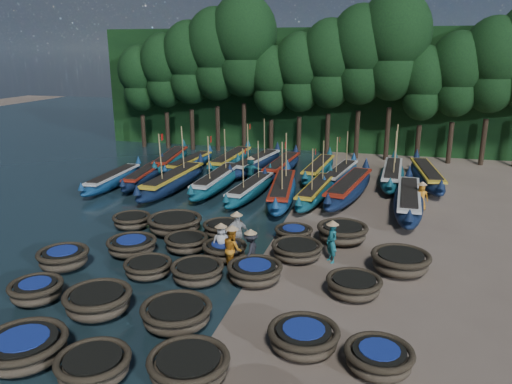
% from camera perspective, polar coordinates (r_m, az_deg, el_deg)
% --- Properties ---
extents(ground, '(120.00, 120.00, 0.00)m').
position_cam_1_polar(ground, '(21.71, 1.19, -6.63)').
color(ground, '#7A6959').
rests_on(ground, ground).
extents(foliage_wall, '(40.00, 3.00, 10.00)m').
position_cam_1_polar(foliage_wall, '(43.35, 8.78, 11.44)').
color(foliage_wall, black).
rests_on(foliage_wall, ground).
extents(coracle_1, '(2.40, 2.40, 0.79)m').
position_cam_1_polar(coracle_1, '(15.74, -24.98, -15.85)').
color(coracle_1, brown).
rests_on(coracle_1, ground).
extents(coracle_2, '(2.24, 2.24, 0.74)m').
position_cam_1_polar(coracle_2, '(14.39, -18.08, -18.41)').
color(coracle_2, brown).
rests_on(coracle_2, ground).
extents(coracle_3, '(2.20, 2.20, 0.73)m').
position_cam_1_polar(coracle_3, '(13.88, -7.70, -19.12)').
color(coracle_3, brown).
rests_on(coracle_3, ground).
extents(coracle_5, '(1.93, 1.93, 0.74)m').
position_cam_1_polar(coracle_5, '(18.92, -23.83, -10.27)').
color(coracle_5, brown).
rests_on(coracle_5, ground).
extents(coracle_6, '(2.59, 2.59, 0.84)m').
position_cam_1_polar(coracle_6, '(17.35, -17.61, -11.83)').
color(coracle_6, brown).
rests_on(coracle_6, ground).
extents(coracle_7, '(2.38, 2.38, 0.77)m').
position_cam_1_polar(coracle_7, '(16.15, -9.08, -13.62)').
color(coracle_7, brown).
rests_on(coracle_7, ground).
extents(coracle_8, '(2.32, 2.32, 0.75)m').
position_cam_1_polar(coracle_8, '(14.91, 5.46, -16.24)').
color(coracle_8, brown).
rests_on(coracle_8, ground).
extents(coracle_9, '(2.21, 2.21, 0.72)m').
position_cam_1_polar(coracle_9, '(14.43, 13.86, -17.98)').
color(coracle_9, brown).
rests_on(coracle_9, ground).
extents(coracle_10, '(2.13, 2.13, 0.80)m').
position_cam_1_polar(coracle_10, '(21.16, -21.16, -7.05)').
color(coracle_10, brown).
rests_on(coracle_10, ground).
extents(coracle_11, '(2.16, 2.16, 0.64)m').
position_cam_1_polar(coracle_11, '(19.59, -12.24, -8.46)').
color(coracle_11, brown).
rests_on(coracle_11, ground).
extents(coracle_12, '(2.35, 2.35, 0.75)m').
position_cam_1_polar(coracle_12, '(18.80, -6.71, -9.08)').
color(coracle_12, brown).
rests_on(coracle_12, ground).
extents(coracle_13, '(2.23, 2.23, 0.74)m').
position_cam_1_polar(coracle_13, '(18.69, -0.14, -9.11)').
color(coracle_13, brown).
rests_on(coracle_13, ground).
extents(coracle_14, '(2.32, 2.32, 0.72)m').
position_cam_1_polar(coracle_14, '(18.06, 11.12, -10.45)').
color(coracle_14, brown).
rests_on(coracle_14, ground).
extents(coracle_15, '(2.44, 2.44, 0.70)m').
position_cam_1_polar(coracle_15, '(21.72, -14.01, -5.97)').
color(coracle_15, brown).
rests_on(coracle_15, ground).
extents(coracle_16, '(2.06, 2.06, 0.70)m').
position_cam_1_polar(coracle_16, '(21.61, -7.97, -5.76)').
color(coracle_16, brown).
rests_on(coracle_16, ground).
extents(coracle_17, '(1.85, 1.85, 0.74)m').
position_cam_1_polar(coracle_17, '(20.58, -3.62, -6.69)').
color(coracle_17, brown).
rests_on(coracle_17, ground).
extents(coracle_18, '(2.46, 2.46, 0.69)m').
position_cam_1_polar(coracle_18, '(20.72, 4.70, -6.65)').
color(coracle_18, brown).
rests_on(coracle_18, ground).
extents(coracle_19, '(2.57, 2.57, 0.83)m').
position_cam_1_polar(coracle_19, '(20.19, 16.19, -7.65)').
color(coracle_19, brown).
rests_on(coracle_19, ground).
extents(coracle_20, '(1.85, 1.85, 0.67)m').
position_cam_1_polar(coracle_20, '(24.84, -14.01, -3.20)').
color(coracle_20, brown).
rests_on(coracle_20, ground).
extents(coracle_21, '(2.72, 2.72, 0.84)m').
position_cam_1_polar(coracle_21, '(23.71, -9.26, -3.61)').
color(coracle_21, brown).
rests_on(coracle_21, ground).
extents(coracle_22, '(1.89, 1.89, 0.68)m').
position_cam_1_polar(coracle_22, '(23.11, -3.76, -4.19)').
color(coracle_22, brown).
rests_on(coracle_22, ground).
extents(coracle_23, '(1.79, 1.79, 0.64)m').
position_cam_1_polar(coracle_23, '(22.61, 4.32, -4.73)').
color(coracle_23, brown).
rests_on(coracle_23, ground).
extents(coracle_24, '(2.57, 2.57, 0.83)m').
position_cam_1_polar(coracle_24, '(22.66, 9.84, -4.58)').
color(coracle_24, brown).
rests_on(coracle_24, ground).
extents(long_boat_0, '(1.42, 7.36, 1.30)m').
position_cam_1_polar(long_boat_0, '(32.50, -15.99, 1.41)').
color(long_boat_0, navy).
rests_on(long_boat_0, ground).
extents(long_boat_1, '(2.03, 7.30, 1.29)m').
position_cam_1_polar(long_boat_1, '(32.93, -12.58, 1.84)').
color(long_boat_1, '#101D3D').
rests_on(long_boat_1, ground).
extents(long_boat_2, '(1.94, 8.88, 3.77)m').
position_cam_1_polar(long_boat_2, '(30.86, -9.45, 1.26)').
color(long_boat_2, '#101D3D').
rests_on(long_boat_2, ground).
extents(long_boat_3, '(1.70, 8.44, 3.59)m').
position_cam_1_polar(long_boat_3, '(30.73, -4.45, 1.31)').
color(long_boat_3, '#10555C').
rests_on(long_boat_3, ground).
extents(long_boat_4, '(1.99, 7.45, 3.18)m').
position_cam_1_polar(long_boat_4, '(29.02, -0.64, 0.34)').
color(long_boat_4, '#10555C').
rests_on(long_boat_4, ground).
extents(long_boat_5, '(2.59, 8.64, 3.70)m').
position_cam_1_polar(long_boat_5, '(28.45, 3.00, 0.16)').
color(long_boat_5, navy).
rests_on(long_boat_5, ground).
extents(long_boat_6, '(2.10, 7.71, 3.29)m').
position_cam_1_polar(long_boat_6, '(28.69, 6.88, 0.07)').
color(long_boat_6, '#10555C').
rests_on(long_boat_6, ground).
extents(long_boat_7, '(3.04, 8.86, 1.58)m').
position_cam_1_polar(long_boat_7, '(29.34, 10.58, 0.43)').
color(long_boat_7, '#101D3D').
rests_on(long_boat_7, ground).
extents(long_boat_8, '(1.78, 8.89, 1.57)m').
position_cam_1_polar(long_boat_8, '(27.74, 17.03, -0.94)').
color(long_boat_8, '#101D3D').
rests_on(long_boat_8, ground).
extents(long_boat_9, '(2.56, 8.02, 1.43)m').
position_cam_1_polar(long_boat_9, '(37.05, -9.71, 3.65)').
color(long_boat_9, '#10555C').
rests_on(long_boat_9, ground).
extents(long_boat_10, '(1.88, 7.30, 1.29)m').
position_cam_1_polar(long_boat_10, '(35.83, -7.60, 3.23)').
color(long_boat_10, navy).
rests_on(long_boat_10, ground).
extents(long_boat_11, '(1.81, 8.48, 1.49)m').
position_cam_1_polar(long_boat_11, '(36.29, -2.90, 3.64)').
color(long_boat_11, '#10555C').
rests_on(long_boat_11, ground).
extents(long_boat_12, '(2.83, 8.33, 3.59)m').
position_cam_1_polar(long_boat_12, '(35.26, 0.00, 3.30)').
color(long_boat_12, '#101D3D').
rests_on(long_boat_12, ground).
extents(long_boat_13, '(1.95, 8.05, 1.42)m').
position_cam_1_polar(long_boat_13, '(34.54, 2.97, 2.95)').
color(long_boat_13, '#101D3D').
rests_on(long_boat_13, ground).
extents(long_boat_14, '(2.00, 7.89, 1.39)m').
position_cam_1_polar(long_boat_14, '(34.02, 7.15, 2.62)').
color(long_boat_14, '#10555C').
rests_on(long_boat_14, ground).
extents(long_boat_15, '(2.52, 7.37, 3.17)m').
position_cam_1_polar(long_boat_15, '(32.94, 9.60, 2.03)').
color(long_boat_15, navy).
rests_on(long_boat_15, ground).
extents(long_boat_16, '(1.78, 8.62, 3.66)m').
position_cam_1_polar(long_boat_16, '(33.22, 15.29, 1.93)').
color(long_boat_16, '#10555C').
rests_on(long_boat_16, ground).
extents(long_boat_17, '(2.51, 8.67, 1.54)m').
position_cam_1_polar(long_boat_17, '(33.58, 18.92, 1.78)').
color(long_boat_17, '#101D3D').
rests_on(long_boat_17, ground).
extents(fisherman_0, '(0.84, 0.67, 1.70)m').
position_cam_1_polar(fisherman_0, '(20.50, -3.99, -5.59)').
color(fisherman_0, beige).
rests_on(fisherman_0, ground).
extents(fisherman_1, '(0.69, 0.73, 1.88)m').
position_cam_1_polar(fisherman_1, '(20.44, 8.66, -5.47)').
color(fisherman_1, '#1A666E').
rests_on(fisherman_1, ground).
extents(fisherman_2, '(1.05, 1.09, 1.96)m').
position_cam_1_polar(fisherman_2, '(19.53, -2.71, -6.39)').
color(fisherman_2, orange).
rests_on(fisherman_2, ground).
extents(fisherman_3, '(0.65, 1.05, 1.77)m').
position_cam_1_polar(fisherman_3, '(19.61, -0.62, -6.57)').
color(fisherman_3, black).
rests_on(fisherman_3, ground).
extents(fisherman_4, '(1.11, 0.87, 1.96)m').
position_cam_1_polar(fisherman_4, '(21.09, -2.21, -4.60)').
color(fisherman_4, beige).
rests_on(fisherman_4, ground).
extents(fisherman_5, '(1.52, 0.53, 1.83)m').
position_cam_1_polar(fisherman_5, '(32.21, -0.61, 2.57)').
color(fisherman_5, '#1A666E').
rests_on(fisherman_5, ground).
extents(fisherman_6, '(0.73, 0.52, 1.69)m').
position_cam_1_polar(fisherman_6, '(28.04, 18.38, -0.40)').
color(fisherman_6, orange).
rests_on(fisherman_6, ground).
extents(tree_0, '(3.68, 3.68, 8.68)m').
position_cam_1_polar(tree_0, '(44.63, -13.11, 12.60)').
color(tree_0, black).
rests_on(tree_0, ground).
extents(tree_1, '(4.09, 4.09, 9.65)m').
position_cam_1_polar(tree_1, '(43.58, -10.41, 13.56)').
color(tree_1, black).
rests_on(tree_1, ground).
extents(tree_2, '(4.51, 4.51, 10.63)m').
position_cam_1_polar(tree_2, '(42.64, -7.56, 14.54)').
color(tree_2, black).
rests_on(tree_2, ground).
extents(tree_3, '(4.92, 4.92, 11.60)m').
position_cam_1_polar(tree_3, '(41.81, -4.57, 15.52)').
color(tree_3, black).
rests_on(tree_3, ground).
extents(tree_4, '(5.34, 5.34, 12.58)m').
position_cam_1_polar(tree_4, '(41.11, -1.44, 16.50)').
color(tree_4, black).
rests_on(tree_4, ground).
extents(tree_5, '(3.68, 3.68, 8.68)m').
position_cam_1_polar(tree_5, '(40.59, 1.79, 12.69)').
color(tree_5, black).
rests_on(tree_5, ground).
extents(tree_6, '(4.09, 4.09, 9.65)m').
position_cam_1_polar(tree_6, '(40.10, 5.09, 13.56)').
color(tree_6, black).
rests_on(tree_6, ground).
extents(tree_7, '(4.51, 4.51, 10.63)m').
position_cam_1_polar(tree_7, '(39.74, 8.49, 14.40)').
color(tree_7, black).
rests_on(tree_7, ground).
extents(tree_8, '(4.92, 4.92, 11.60)m').
position_cam_1_polar(tree_8, '(39.53, 11.96, 15.21)').
color(tree_8, black).
rests_on(tree_8, ground).
extents(tree_9, '(5.34, 5.34, 12.58)m').
position_cam_1_polar(tree_9, '(39.46, 15.48, 15.97)').
color(tree_9, black).
rests_on(tree_9, ground).
extents(tree_10, '(3.68, 3.68, 8.68)m').
position_cam_1_polar(tree_10, '(39.60, 18.58, 11.79)').
color(tree_10, black).
rests_on(tree_10, ground).
extents(tree_11, '(4.09, 4.09, 9.65)m').
position_cam_1_polar(tree_11, '(39.76, 22.04, 12.46)').
color(tree_11, black).
rests_on(tree_11, ground).
extents(tree_12, '(4.51, 4.51, 10.63)m').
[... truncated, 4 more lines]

